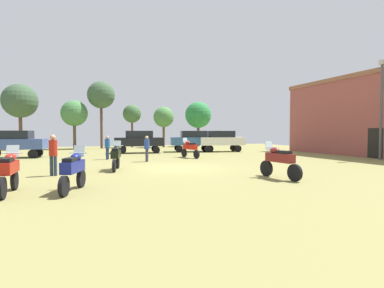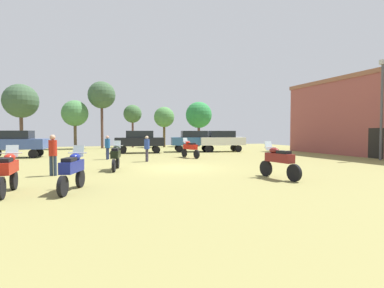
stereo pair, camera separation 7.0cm
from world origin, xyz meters
name	(u,v)px [view 1 (the left image)]	position (x,y,z in m)	size (l,w,h in m)	color
ground_plane	(177,168)	(0.00, 0.00, 0.01)	(44.00, 52.00, 0.02)	olive
brick_building	(379,116)	(18.00, 2.56, 3.24)	(6.12, 15.05, 6.47)	#984A44
motorcycle_1	(73,169)	(-4.93, -4.83, 0.74)	(0.84, 2.05, 1.46)	black
motorcycle_2	(116,156)	(-3.12, 0.16, 0.73)	(0.73, 2.10, 1.46)	black
motorcycle_3	(279,160)	(2.87, -4.86, 0.76)	(0.65, 2.26, 1.51)	black
motorcycle_5	(9,171)	(-6.77, -4.59, 0.75)	(0.62, 2.15, 1.48)	black
motorcycle_6	(190,148)	(2.67, 5.50, 0.74)	(0.78, 2.23, 1.46)	black
car_1	(221,139)	(7.72, 10.80, 1.19)	(4.55, 2.52, 2.00)	black
car_2	(194,140)	(5.21, 11.63, 1.19)	(4.57, 2.63, 2.00)	black
car_3	(139,140)	(0.01, 11.68, 1.19)	(4.51, 2.37, 2.00)	black
car_4	(14,142)	(-9.49, 9.87, 1.19)	(4.49, 2.32, 2.00)	black
person_1	(147,147)	(-0.86, 3.78, 0.98)	(0.45, 0.45, 1.65)	#322D3D
person_2	(107,146)	(-3.13, 6.19, 0.97)	(0.46, 0.46, 1.64)	#1E274B
person_3	(53,152)	(-5.87, -0.88, 1.07)	(0.43, 0.43, 1.79)	#243249
tree_1	(20,101)	(-10.96, 20.61, 5.14)	(3.55, 3.55, 6.93)	brown
tree_2	(164,117)	(4.56, 20.53, 3.70)	(2.50, 2.50, 4.97)	brown
tree_3	(198,115)	(9.37, 21.17, 4.10)	(3.41, 3.41, 5.81)	brown
tree_4	(74,114)	(-5.66, 20.36, 3.95)	(2.86, 2.86, 5.39)	brown
tree_5	(101,95)	(-2.78, 20.47, 6.08)	(3.07, 3.07, 7.65)	brown
tree_6	(132,114)	(0.86, 21.58, 4.08)	(2.20, 2.20, 5.20)	brown
lamp_post	(381,105)	(14.11, -0.57, 3.75)	(0.44, 0.24, 6.68)	#47474C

